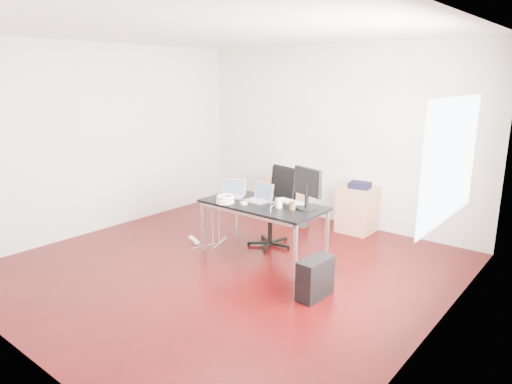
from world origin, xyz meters
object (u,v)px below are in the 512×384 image
Objects in this scene: office_chair at (275,203)px; pc_tower at (315,278)px; filing_cabinet_left at (285,195)px; desk at (263,207)px; filing_cabinet_right at (357,209)px.

pc_tower is (1.30, -1.02, -0.39)m from office_chair.
office_chair is at bearing 144.81° from pc_tower.
desk is at bearing -62.90° from filing_cabinet_left.
filing_cabinet_left is at bearing 180.00° from filing_cabinet_right.
office_chair is 1.42m from filing_cabinet_right.
filing_cabinet_left is at bearing 132.80° from office_chair.
filing_cabinet_right is at bearing 74.60° from desk.
filing_cabinet_right is at bearing 109.37° from pc_tower.
pc_tower is (2.02, -2.26, -0.13)m from filing_cabinet_left.
office_chair is at bearing -117.18° from filing_cabinet_right.
filing_cabinet_left reaches higher than pc_tower.
pc_tower is (1.14, -0.54, -0.46)m from desk.
filing_cabinet_left is at bearing 117.10° from desk.
office_chair is 1.46m from filing_cabinet_left.
office_chair is 1.54× the size of filing_cabinet_right.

